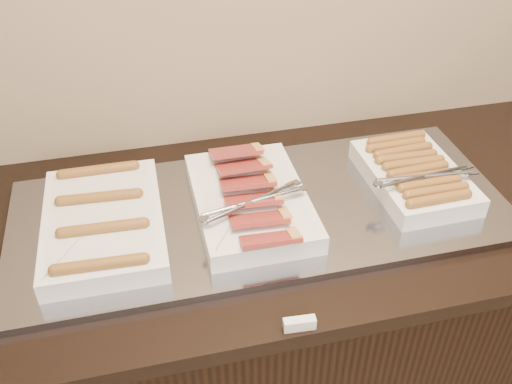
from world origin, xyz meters
TOP-DOWN VIEW (x-y plane):
  - counter at (0.00, 2.13)m, footprint 2.06×0.76m
  - warming_tray at (0.00, 2.13)m, footprint 1.20×0.50m
  - dish_left at (-0.37, 2.13)m, footprint 0.27×0.40m
  - dish_center at (-0.03, 2.13)m, footprint 0.28×0.41m
  - dish_right at (0.40, 2.13)m, footprint 0.26×0.33m
  - label_holder at (-0.01, 1.77)m, footprint 0.07×0.02m

SIDE VIEW (x-z plane):
  - counter at x=0.00m, z-range 0.00..0.90m
  - warming_tray at x=0.00m, z-range 0.90..0.92m
  - label_holder at x=-0.01m, z-range 0.90..0.93m
  - dish_left at x=-0.37m, z-range 0.91..0.98m
  - dish_center at x=-0.03m, z-range 0.91..0.99m
  - dish_right at x=0.40m, z-range 0.91..0.99m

